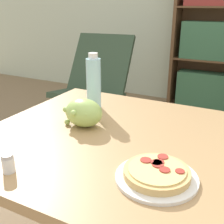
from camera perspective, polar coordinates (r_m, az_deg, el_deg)
dining_table at (r=1.03m, az=5.22°, el=-10.65°), size 1.13×0.87×0.72m
pizza_on_plate at (r=0.78m, az=9.06°, el=-12.39°), size 0.22×0.22×0.04m
grape_bunch at (r=1.08m, az=-5.79°, el=-0.18°), size 0.15×0.13×0.11m
drink_bottle at (r=1.24m, az=-3.74°, el=5.91°), size 0.06×0.06×0.25m
salt_shaker at (r=0.85m, az=-20.34°, el=-9.74°), size 0.03×0.03×0.06m
lounge_chair_near at (r=2.79m, az=-3.61°, el=2.72°), size 0.67×0.82×0.88m
bookshelf at (r=3.36m, az=20.05°, el=13.80°), size 0.88×0.28×1.71m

